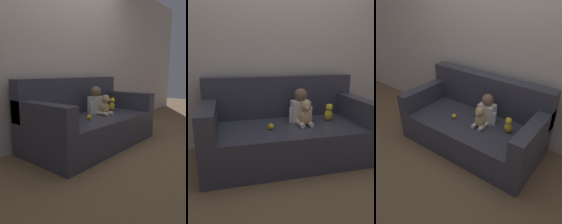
{
  "view_description": "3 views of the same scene",
  "coord_description": "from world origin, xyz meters",
  "views": [
    {
      "loc": [
        -2.18,
        -1.8,
        0.97
      ],
      "look_at": [
        -0.16,
        -0.14,
        0.48
      ],
      "focal_mm": 35.0,
      "sensor_mm": 36.0,
      "label": 1
    },
    {
      "loc": [
        -0.62,
        -2.19,
        1.14
      ],
      "look_at": [
        -0.08,
        -0.01,
        0.54
      ],
      "focal_mm": 35.0,
      "sensor_mm": 36.0,
      "label": 2
    },
    {
      "loc": [
        1.41,
        -1.94,
        1.9
      ],
      "look_at": [
        0.05,
        -0.13,
        0.58
      ],
      "focal_mm": 35.0,
      "sensor_mm": 36.0,
      "label": 3
    }
  ],
  "objects": [
    {
      "name": "ground_plane",
      "position": [
        0.0,
        0.0,
        0.0
      ],
      "size": [
        12.0,
        12.0,
        0.0
      ],
      "primitive_type": "plane",
      "color": "brown"
    },
    {
      "name": "toy_ball",
      "position": [
        -0.21,
        -0.12,
        0.42
      ],
      "size": [
        0.06,
        0.06,
        0.06
      ],
      "color": "gold",
      "rests_on": "couch"
    },
    {
      "name": "person_baby",
      "position": [
        0.17,
        0.07,
        0.55
      ],
      "size": [
        0.27,
        0.32,
        0.38
      ],
      "color": "white",
      "rests_on": "couch"
    },
    {
      "name": "teddy_bear_brown",
      "position": [
        0.17,
        -0.08,
        0.52
      ],
      "size": [
        0.16,
        0.12,
        0.27
      ],
      "color": "tan",
      "rests_on": "couch"
    },
    {
      "name": "wall_back",
      "position": [
        0.0,
        0.54,
        1.3
      ],
      "size": [
        8.0,
        0.05,
        2.6
      ],
      "color": "beige",
      "rests_on": "ground_plane"
    },
    {
      "name": "couch",
      "position": [
        0.0,
        0.07,
        0.31
      ],
      "size": [
        1.8,
        0.91,
        0.89
      ],
      "color": "#383842",
      "rests_on": "ground_plane"
    },
    {
      "name": "plush_toy_side",
      "position": [
        0.5,
        0.03,
        0.49
      ],
      "size": [
        0.09,
        0.09,
        0.2
      ],
      "color": "yellow",
      "rests_on": "couch"
    }
  ]
}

